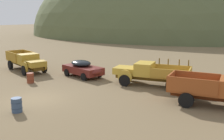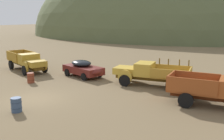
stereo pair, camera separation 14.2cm
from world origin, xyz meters
The scene contains 8 objects.
ground_plane centered at (0.00, 0.00, 0.00)m, with size 300.00×300.00×0.00m, color brown.
hill_distant centered at (-18.80, 63.95, 0.00)m, with size 82.71×58.16×48.24m, color #56603D.
truck_mustard centered at (-7.87, 6.20, 1.02)m, with size 6.78×3.95×1.91m.
car_oxblood centered at (-1.36, 7.25, 0.82)m, with size 4.76×2.84×1.57m.
truck_faded_yellow centered at (4.96, 7.63, 1.02)m, with size 6.57×3.24×2.16m.
oil_drum_by_truck centered at (0.94, -2.31, 0.44)m, with size 0.66×0.66×0.88m.
oil_drum_spare centered at (-3.88, 2.98, 0.44)m, with size 0.64×0.64×0.88m.
bush_back_edge centered at (-3.43, 9.52, 0.23)m, with size 1.07×0.97×0.89m.
Camera 2 is at (13.62, -11.83, 5.62)m, focal length 41.39 mm.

